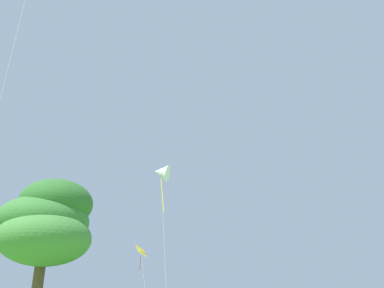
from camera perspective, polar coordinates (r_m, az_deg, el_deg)
The scene contains 4 objects.
kite_white_distant at distance 32.56m, azimuth -4.55°, elevation -4.21°, with size 2.74×6.35×12.02m.
kite_teal_box at distance 46.61m, azimuth -20.84°, elevation -13.09°, with size 3.78×5.33×8.00m.
kite_yellow_diamond at distance 47.27m, azimuth -7.50°, elevation -15.77°, with size 3.93×9.43×7.23m.
tree_left_oak at distance 33.12m, azimuth -20.50°, elevation -10.90°, with size 7.70×7.71×10.50m.
Camera 1 is at (2.25, -2.10, 1.59)m, focal length 36.32 mm.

